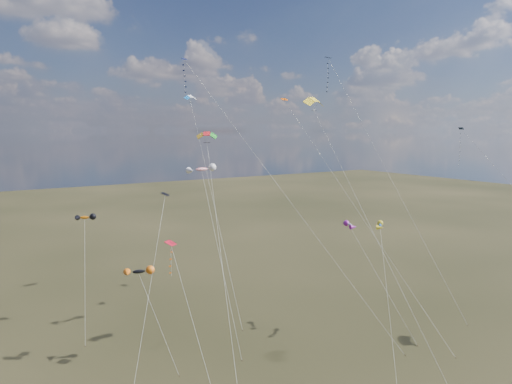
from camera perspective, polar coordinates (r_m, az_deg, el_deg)
diamond_black_high at (r=75.67m, az=10.01°, el=12.44°), size 7.81×22.96×38.62m
diamond_navy_tall at (r=61.87m, az=-6.72°, el=11.57°), size 18.13×23.94×36.40m
diamond_black_mid at (r=50.60m, az=-12.28°, el=-6.46°), size 8.81×11.15×19.86m
diamond_red_low at (r=52.09m, az=-10.31°, el=-8.96°), size 1.45×13.01×14.60m
diamond_navy_right at (r=80.17m, az=25.07°, el=4.11°), size 10.23×22.73×27.36m
diamond_orange_center at (r=63.32m, az=9.16°, el=3.05°), size 8.71×24.74×31.55m
parafoil_yellow at (r=55.77m, az=7.34°, el=11.28°), size 3.27×21.96×31.23m
parafoil_blue_white at (r=76.59m, az=-8.11°, el=11.56°), size 2.85×20.22×32.95m
parafoil_tricolor at (r=50.15m, az=-6.15°, el=7.07°), size 6.15×17.80×27.05m
novelty_black_orange at (r=54.93m, az=-14.44°, el=-9.62°), size 3.90×6.84×11.28m
novelty_orange_black at (r=67.14m, az=-20.64°, el=-3.05°), size 3.58×8.83×15.49m
novelty_white_purple at (r=62.20m, az=11.69°, el=-4.10°), size 4.37×9.96×14.78m
novelty_redwhite_stripe at (r=61.69m, az=-6.79°, el=2.80°), size 3.87×13.00×22.31m
novelty_blue_yellow at (r=60.52m, az=15.26°, el=-4.11°), size 8.47×11.03×15.23m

